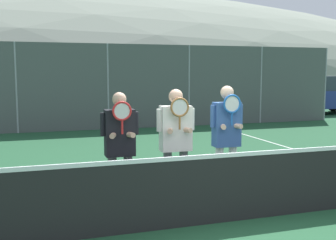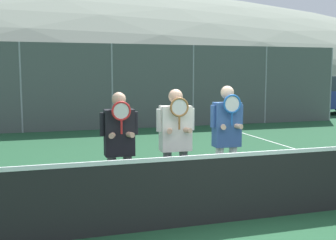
{
  "view_description": "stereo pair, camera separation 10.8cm",
  "coord_description": "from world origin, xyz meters",
  "px_view_note": "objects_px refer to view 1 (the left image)",
  "views": [
    {
      "loc": [
        -2.57,
        -5.08,
        2.06
      ],
      "look_at": [
        -0.58,
        1.09,
        1.31
      ],
      "focal_mm": 45.0,
      "sensor_mm": 36.0,
      "label": 1
    },
    {
      "loc": [
        -2.47,
        -5.11,
        2.06
      ],
      "look_at": [
        -0.58,
        1.09,
        1.31
      ],
      "focal_mm": 45.0,
      "sensor_mm": 36.0,
      "label": 2
    }
  ],
  "objects_px": {
    "player_center_left": "(176,137)",
    "player_center_right": "(227,134)",
    "player_leftmost": "(120,143)",
    "car_center": "(225,96)",
    "car_left_of_center": "(110,99)",
    "car_right_of_center": "(321,95)"
  },
  "relations": [
    {
      "from": "player_center_right",
      "to": "car_center",
      "type": "xyz_separation_m",
      "value": [
        5.36,
        11.29,
        -0.13
      ]
    },
    {
      "from": "car_right_of_center",
      "to": "car_center",
      "type": "bearing_deg",
      "value": -179.84
    },
    {
      "from": "player_center_right",
      "to": "player_leftmost",
      "type": "bearing_deg",
      "value": -177.94
    },
    {
      "from": "player_leftmost",
      "to": "car_center",
      "type": "bearing_deg",
      "value": 58.03
    },
    {
      "from": "player_leftmost",
      "to": "player_center_left",
      "type": "relative_size",
      "value": 0.98
    },
    {
      "from": "player_center_right",
      "to": "car_right_of_center",
      "type": "bearing_deg",
      "value": 46.97
    },
    {
      "from": "player_center_right",
      "to": "car_right_of_center",
      "type": "distance_m",
      "value": 15.46
    },
    {
      "from": "player_center_right",
      "to": "car_center",
      "type": "height_order",
      "value": "car_center"
    },
    {
      "from": "player_center_right",
      "to": "car_right_of_center",
      "type": "relative_size",
      "value": 0.4
    },
    {
      "from": "car_right_of_center",
      "to": "player_center_left",
      "type": "bearing_deg",
      "value": -135.23
    },
    {
      "from": "player_leftmost",
      "to": "player_center_left",
      "type": "xyz_separation_m",
      "value": [
        0.87,
        0.05,
        0.03
      ]
    },
    {
      "from": "player_center_left",
      "to": "car_left_of_center",
      "type": "bearing_deg",
      "value": 85.02
    },
    {
      "from": "player_center_right",
      "to": "car_center",
      "type": "bearing_deg",
      "value": 64.59
    },
    {
      "from": "player_leftmost",
      "to": "car_center",
      "type": "distance_m",
      "value": 13.38
    },
    {
      "from": "car_center",
      "to": "car_right_of_center",
      "type": "height_order",
      "value": "car_center"
    },
    {
      "from": "player_center_right",
      "to": "car_left_of_center",
      "type": "relative_size",
      "value": 0.39
    },
    {
      "from": "player_center_left",
      "to": "car_center",
      "type": "bearing_deg",
      "value": 61.19
    },
    {
      "from": "player_leftmost",
      "to": "player_center_right",
      "type": "xyz_separation_m",
      "value": [
        1.72,
        0.06,
        0.05
      ]
    },
    {
      "from": "player_leftmost",
      "to": "car_left_of_center",
      "type": "distance_m",
      "value": 11.33
    },
    {
      "from": "player_center_right",
      "to": "player_center_left",
      "type": "bearing_deg",
      "value": -179.49
    },
    {
      "from": "player_center_left",
      "to": "player_center_right",
      "type": "height_order",
      "value": "player_center_right"
    },
    {
      "from": "car_right_of_center",
      "to": "player_leftmost",
      "type": "bearing_deg",
      "value": -137.2
    }
  ]
}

